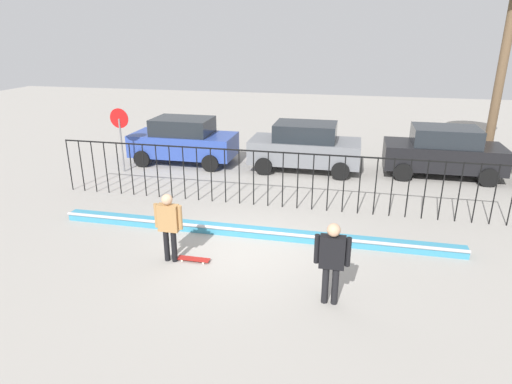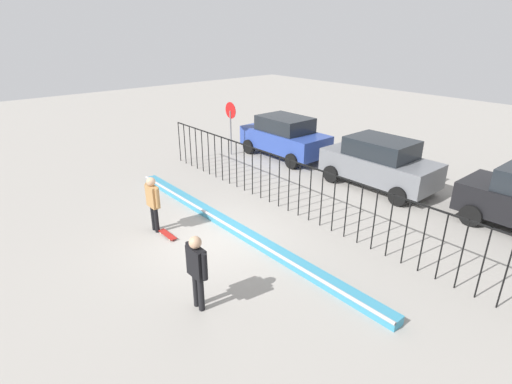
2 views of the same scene
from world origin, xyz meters
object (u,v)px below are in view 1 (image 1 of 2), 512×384
object	(u,v)px
skateboarder	(169,222)
parked_car_gray	(305,146)
skateboard	(194,259)
parked_car_blue	(184,140)
stop_sign	(120,131)
camera_operator	(332,257)
parked_car_black	(443,151)

from	to	relation	value
skateboarder	parked_car_gray	size ratio (longest dim) A/B	0.40
skateboard	parked_car_blue	xyz separation A→B (m)	(-3.35, 8.03, 0.91)
skateboarder	stop_sign	xyz separation A→B (m)	(-4.70, 6.43, 0.58)
skateboard	stop_sign	distance (m)	8.37
camera_operator	skateboard	bearing A→B (deg)	41.53
skateboarder	camera_operator	bearing A→B (deg)	10.75
parked_car_blue	parked_car_gray	size ratio (longest dim) A/B	1.00
camera_operator	stop_sign	bearing A→B (deg)	18.16
skateboard	parked_car_black	world-z (taller)	parked_car_black
parked_car_gray	stop_sign	xyz separation A→B (m)	(-6.96, -1.74, 0.64)
skateboarder	parked_car_black	size ratio (longest dim) A/B	0.40
skateboard	camera_operator	distance (m)	3.63
parked_car_black	camera_operator	bearing A→B (deg)	-115.14
parked_car_black	skateboarder	bearing A→B (deg)	-135.53
skateboarder	stop_sign	distance (m)	7.98
camera_operator	parked_car_blue	bearing A→B (deg)	5.25
skateboard	parked_car_black	distance (m)	10.98
skateboard	camera_operator	bearing A→B (deg)	-2.14
skateboard	stop_sign	xyz separation A→B (m)	(-5.24, 6.34, 1.56)
camera_operator	stop_sign	size ratio (longest dim) A/B	0.71
camera_operator	parked_car_blue	xyz separation A→B (m)	(-6.68, 9.07, -0.09)
camera_operator	stop_sign	distance (m)	11.32
skateboard	parked_car_gray	world-z (taller)	parked_car_gray
camera_operator	parked_car_black	bearing A→B (deg)	-51.82
parked_car_black	parked_car_blue	bearing A→B (deg)	177.99
parked_car_blue	parked_car_gray	distance (m)	5.07
parked_car_gray	parked_car_black	size ratio (longest dim) A/B	1.00
skateboard	parked_car_blue	size ratio (longest dim) A/B	0.19
parked_car_blue	stop_sign	distance (m)	2.62
parked_car_gray	parked_car_black	xyz separation A→B (m)	(5.20, 0.39, 0.00)
parked_car_blue	skateboard	bearing A→B (deg)	-70.22
stop_sign	parked_car_gray	bearing A→B (deg)	14.07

